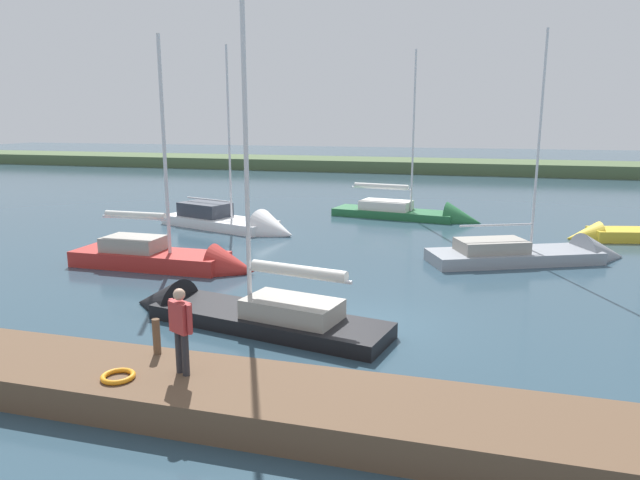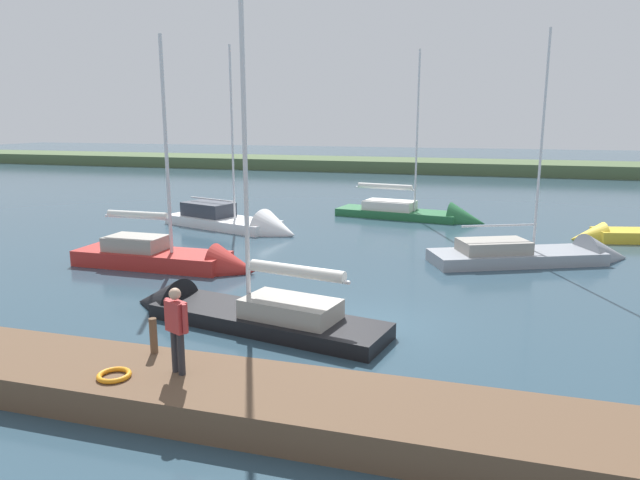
% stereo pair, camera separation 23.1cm
% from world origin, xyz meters
% --- Properties ---
extents(ground_plane, '(200.00, 200.00, 0.00)m').
position_xyz_m(ground_plane, '(0.00, 0.00, 0.00)').
color(ground_plane, '#2D4756').
extents(far_shoreline, '(180.00, 8.00, 2.40)m').
position_xyz_m(far_shoreline, '(0.00, -48.36, 0.00)').
color(far_shoreline, '#4C603D').
rests_on(far_shoreline, ground_plane).
extents(dock_pier, '(24.43, 2.34, 0.65)m').
position_xyz_m(dock_pier, '(0.00, 5.39, 0.33)').
color(dock_pier, brown).
rests_on(dock_pier, ground_plane).
extents(mooring_post_near, '(0.16, 0.16, 0.78)m').
position_xyz_m(mooring_post_near, '(3.67, 4.57, 1.04)').
color(mooring_post_near, brown).
rests_on(mooring_post_near, dock_pier).
extents(life_ring_buoy, '(0.66, 0.66, 0.10)m').
position_xyz_m(life_ring_buoy, '(3.75, 5.86, 0.70)').
color(life_ring_buoy, orange).
rests_on(life_ring_buoy, dock_pier).
extents(sailboat_near_dock, '(8.26, 5.24, 9.84)m').
position_xyz_m(sailboat_near_dock, '(-5.46, -9.14, 0.13)').
color(sailboat_near_dock, gray).
rests_on(sailboat_near_dock, ground_plane).
extents(sailboat_outer_mooring, '(8.27, 3.37, 10.13)m').
position_xyz_m(sailboat_outer_mooring, '(3.71, 0.63, 0.18)').
color(sailboat_outer_mooring, black).
rests_on(sailboat_outer_mooring, ground_plane).
extents(sailboat_far_left, '(8.30, 4.63, 10.10)m').
position_xyz_m(sailboat_far_left, '(8.93, -11.95, 0.22)').
color(sailboat_far_left, white).
rests_on(sailboat_far_left, ground_plane).
extents(sailboat_inner_slip, '(8.67, 3.48, 10.29)m').
position_xyz_m(sailboat_inner_slip, '(0.49, -17.70, 0.13)').
color(sailboat_inner_slip, '#236638').
rests_on(sailboat_inner_slip, ground_plane).
extents(sailboat_behind_pier, '(7.33, 1.86, 9.31)m').
position_xyz_m(sailboat_behind_pier, '(8.22, -4.13, 0.25)').
color(sailboat_behind_pier, '#B22823').
rests_on(sailboat_behind_pier, ground_plane).
extents(person_on_dock, '(0.60, 0.40, 1.75)m').
position_xyz_m(person_on_dock, '(2.65, 5.31, 1.67)').
color(person_on_dock, '#28282D').
rests_on(person_on_dock, dock_pier).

